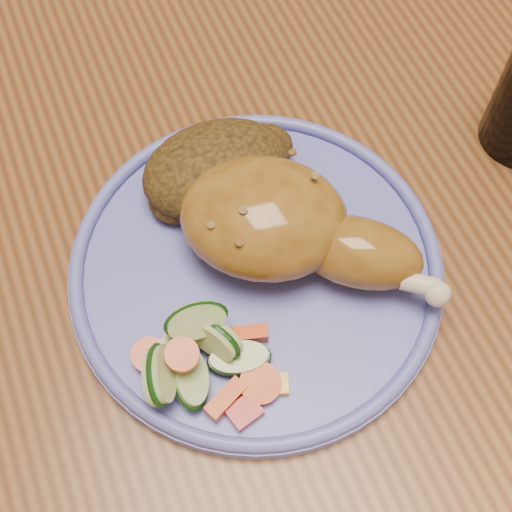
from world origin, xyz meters
The scene contains 7 objects.
ground centered at (0.00, 0.00, 0.00)m, with size 4.00×4.00×0.00m, color #4E2E1B.
dining_table centered at (0.00, 0.00, 0.67)m, with size 0.90×1.40×0.75m.
plate centered at (-0.03, -0.10, 0.76)m, with size 0.26×0.26×0.01m, color #5A5EBD.
plate_rim centered at (-0.03, -0.10, 0.77)m, with size 0.26×0.26×0.01m, color #5A5EBD.
chicken_leg centered at (-0.01, -0.09, 0.79)m, with size 0.17×0.17×0.06m.
rice_pilaf centered at (-0.03, -0.02, 0.78)m, with size 0.12×0.08×0.05m.
vegetable_pile centered at (-0.10, -0.15, 0.77)m, with size 0.10×0.09×0.05m.
Camera 1 is at (-0.12, -0.30, 1.21)m, focal length 50.00 mm.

